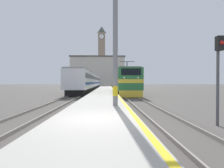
% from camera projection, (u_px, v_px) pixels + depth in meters
% --- Properties ---
extents(ground_plane, '(200.00, 200.00, 0.00)m').
position_uv_depth(ground_plane, '(105.00, 91.00, 37.06)').
color(ground_plane, '#514C47').
extents(platform, '(3.64, 140.00, 0.42)m').
position_uv_depth(platform, '(104.00, 91.00, 32.06)').
color(platform, '#ADA89E').
rests_on(platform, ground).
extents(rail_track_near, '(2.84, 140.00, 0.16)m').
position_uv_depth(rail_track_near, '(122.00, 92.00, 32.15)').
color(rail_track_near, '#514C47').
rests_on(rail_track_near, ground).
extents(rail_track_far, '(2.83, 140.00, 0.16)m').
position_uv_depth(rail_track_far, '(85.00, 92.00, 31.97)').
color(rail_track_far, '#514C47').
rests_on(rail_track_far, ground).
extents(locomotive_train, '(2.92, 17.06, 4.74)m').
position_uv_depth(locomotive_train, '(124.00, 82.00, 28.44)').
color(locomotive_train, black).
rests_on(locomotive_train, ground).
extents(passenger_train, '(2.92, 44.43, 3.70)m').
position_uv_depth(passenger_train, '(91.00, 81.00, 43.02)').
color(passenger_train, black).
rests_on(passenger_train, ground).
extents(catenary_mast, '(2.55, 0.33, 8.96)m').
position_uv_depth(catenary_mast, '(116.00, 35.00, 10.87)').
color(catenary_mast, gray).
rests_on(catenary_mast, platform).
extents(clock_tower, '(4.12, 4.12, 28.73)m').
position_uv_depth(clock_tower, '(102.00, 55.00, 84.39)').
color(clock_tower, gray).
rests_on(clock_tower, ground).
extents(station_building, '(23.59, 7.77, 12.99)m').
position_uv_depth(station_building, '(98.00, 71.00, 76.61)').
color(station_building, beige).
rests_on(station_building, ground).
extents(signal_post, '(0.30, 0.39, 3.80)m').
position_uv_depth(signal_post, '(219.00, 66.00, 7.37)').
color(signal_post, '#4C4C51').
rests_on(signal_post, ground).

